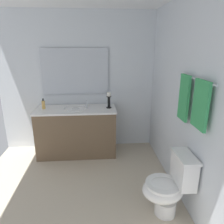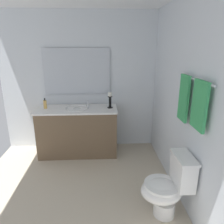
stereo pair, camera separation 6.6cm
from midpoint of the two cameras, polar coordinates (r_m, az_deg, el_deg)
floor at (r=3.10m, az=-9.49°, el=-19.91°), size 2.72×2.77×0.02m
wall_back at (r=2.73m, az=19.34°, el=3.02°), size 2.72×0.04×2.45m
wall_left at (r=3.87m, az=-8.25°, el=7.84°), size 0.04×2.77×2.45m
vanity_cabinet at (r=3.79m, az=-8.69°, el=-5.11°), size 0.58×1.38×0.84m
sink_basin at (r=3.66m, az=-8.94°, el=0.40°), size 0.40×0.40×0.24m
mirror at (r=3.80m, az=-8.99°, el=10.82°), size 0.02×1.16×0.79m
candle_holder_tall at (r=3.60m, az=-0.00°, el=3.31°), size 0.09×0.09×0.27m
soap_bottle at (r=3.76m, az=-17.23°, el=2.05°), size 0.06×0.06×0.18m
toilet at (r=2.55m, az=15.58°, el=-19.09°), size 0.39×0.54×0.75m
towel_bar at (r=2.29m, az=22.44°, el=8.18°), size 0.77×0.02×0.02m
towel_near_vanity at (r=2.50m, az=19.62°, el=3.55°), size 0.22×0.03×0.52m
towel_center at (r=2.15m, az=23.45°, el=1.63°), size 0.27×0.03×0.47m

